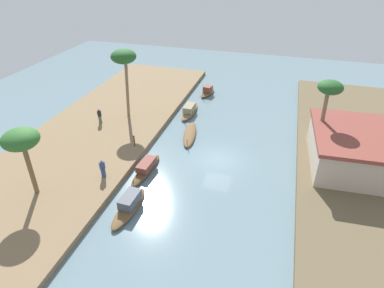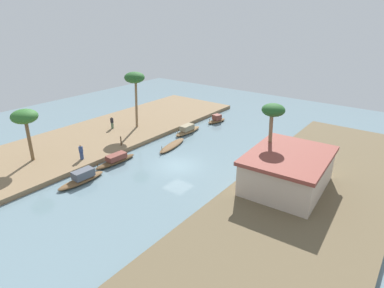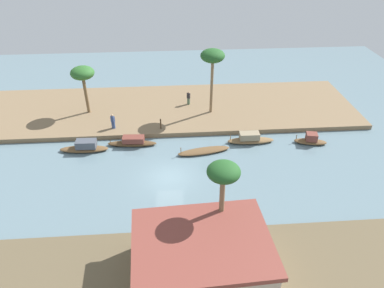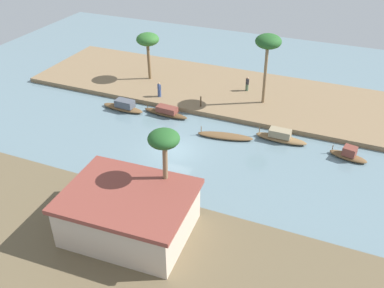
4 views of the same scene
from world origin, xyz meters
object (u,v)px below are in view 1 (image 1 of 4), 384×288
at_px(palm_tree_left_near, 124,59).
at_px(riverside_building, 350,149).
at_px(palm_tree_left_far, 21,141).
at_px(mooring_post, 134,141).
at_px(sampan_downstream_large, 190,134).
at_px(person_by_mooring, 103,170).
at_px(palm_tree_right_tall, 329,92).
at_px(sampan_near_left_bank, 190,110).
at_px(sampan_foreground, 129,205).
at_px(person_on_near_bank, 100,117).
at_px(sampan_with_red_awning, 208,92).
at_px(sampan_with_tall_canopy, 146,168).

relative_size(palm_tree_left_near, riverside_building, 0.86).
bearing_deg(palm_tree_left_far, mooring_post, 152.26).
height_order(sampan_downstream_large, person_by_mooring, person_by_mooring).
bearing_deg(palm_tree_left_far, palm_tree_right_tall, 120.47).
height_order(sampan_downstream_large, sampan_near_left_bank, sampan_near_left_bank).
relative_size(sampan_foreground, person_on_near_bank, 2.91).
height_order(person_by_mooring, riverside_building, riverside_building).
xyz_separation_m(mooring_post, palm_tree_left_far, (8.16, -4.29, 4.04)).
relative_size(person_by_mooring, palm_tree_left_far, 0.30).
height_order(sampan_downstream_large, sampan_foreground, sampan_foreground).
relative_size(sampan_near_left_bank, sampan_with_red_awning, 1.40).
distance_m(sampan_foreground, person_by_mooring, 4.29).
relative_size(sampan_downstream_large, palm_tree_left_far, 0.98).
xyz_separation_m(sampan_downstream_large, sampan_near_left_bank, (-4.85, -1.48, 0.23)).
distance_m(sampan_with_tall_canopy, person_on_near_bank, 10.01).
distance_m(sampan_with_red_awning, riverside_building, 19.92).
bearing_deg(sampan_near_left_bank, palm_tree_left_near, -60.37).
xyz_separation_m(sampan_with_red_awning, palm_tree_left_far, (23.16, -7.63, 4.68)).
xyz_separation_m(sampan_with_tall_canopy, sampan_near_left_bank, (-11.80, 0.34, 0.03)).
xyz_separation_m(person_on_near_bank, palm_tree_right_tall, (-0.66, 21.80, 5.10)).
bearing_deg(palm_tree_right_tall, sampan_with_red_awning, -130.51).
height_order(person_by_mooring, palm_tree_left_near, palm_tree_left_near).
distance_m(sampan_with_tall_canopy, sampan_downstream_large, 7.19).
relative_size(sampan_near_left_bank, mooring_post, 4.26).
xyz_separation_m(sampan_downstream_large, palm_tree_left_near, (-1.56, -7.40, 6.72)).
distance_m(mooring_post, palm_tree_left_near, 8.77).
xyz_separation_m(sampan_downstream_large, person_on_near_bank, (0.83, -9.70, 1.01)).
distance_m(sampan_downstream_large, person_by_mooring, 10.24).
height_order(sampan_with_red_awning, person_on_near_bank, person_on_near_bank).
bearing_deg(mooring_post, person_on_near_bank, -120.86).
xyz_separation_m(sampan_downstream_large, palm_tree_right_tall, (0.17, 12.10, 6.11)).
height_order(palm_tree_left_far, riverside_building, palm_tree_left_far).
relative_size(sampan_foreground, riverside_building, 0.56).
bearing_deg(sampan_with_tall_canopy, mooring_post, -136.75).
xyz_separation_m(sampan_with_red_awning, palm_tree_right_tall, (11.06, 12.94, 5.90)).
relative_size(mooring_post, palm_tree_left_far, 0.20).
height_order(person_by_mooring, mooring_post, person_by_mooring).
relative_size(person_on_near_bank, riverside_building, 0.19).
relative_size(sampan_with_tall_canopy, sampan_foreground, 1.05).
bearing_deg(mooring_post, sampan_downstream_large, 134.58).
relative_size(sampan_near_left_bank, person_on_near_bank, 2.92).
height_order(palm_tree_left_near, riverside_building, palm_tree_left_near).
distance_m(palm_tree_left_near, riverside_building, 22.69).
distance_m(sampan_with_red_awning, person_by_mooring, 20.33).
height_order(mooring_post, palm_tree_left_near, palm_tree_left_near).
bearing_deg(person_on_near_bank, person_by_mooring, -99.06).
xyz_separation_m(sampan_near_left_bank, mooring_post, (8.97, -2.70, 0.63)).
xyz_separation_m(sampan_with_tall_canopy, sampan_with_red_awning, (-17.84, 0.98, 0.01)).
relative_size(palm_tree_right_tall, riverside_building, 0.80).
height_order(sampan_with_tall_canopy, sampan_near_left_bank, sampan_near_left_bank).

